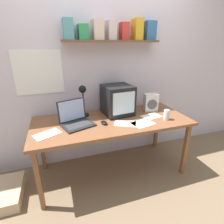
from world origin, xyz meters
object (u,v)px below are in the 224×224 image
at_px(computer_mouse, 104,123).
at_px(crt_monitor, 117,100).
at_px(printed_handout, 143,123).
at_px(loose_paper_near_laptop, 151,116).
at_px(corner_desk, 112,124).
at_px(laptop, 75,118).
at_px(desk_lamp, 83,96).
at_px(juice_glass, 166,115).
at_px(open_notebook, 47,134).
at_px(space_heater, 151,102).
at_px(loose_paper_near_monitor, 125,123).

bearing_deg(computer_mouse, crt_monitor, 45.07).
bearing_deg(printed_handout, loose_paper_near_laptop, 37.05).
xyz_separation_m(corner_desk, crt_monitor, (0.13, 0.17, 0.24)).
relative_size(laptop, desk_lamp, 1.01).
bearing_deg(juice_glass, open_notebook, 177.57).
height_order(computer_mouse, open_notebook, computer_mouse).
relative_size(desk_lamp, printed_handout, 1.41).
bearing_deg(open_notebook, juice_glass, -2.43).
relative_size(space_heater, loose_paper_near_laptop, 0.88).
bearing_deg(laptop, corner_desk, -20.87).
height_order(corner_desk, open_notebook, open_notebook).
height_order(space_heater, printed_handout, space_heater).
distance_m(computer_mouse, loose_paper_near_monitor, 0.24).
height_order(space_heater, loose_paper_near_laptop, space_heater).
height_order(juice_glass, space_heater, space_heater).
height_order(desk_lamp, juice_glass, desk_lamp).
height_order(corner_desk, computer_mouse, computer_mouse).
relative_size(corner_desk, open_notebook, 6.27).
relative_size(computer_mouse, open_notebook, 0.39).
bearing_deg(laptop, open_notebook, -171.32).
xyz_separation_m(corner_desk, space_heater, (0.59, 0.13, 0.17)).
distance_m(juice_glass, space_heater, 0.33).
xyz_separation_m(laptop, desk_lamp, (0.13, 0.18, 0.20)).
xyz_separation_m(loose_paper_near_laptop, printed_handout, (-0.20, -0.15, 0.00)).
bearing_deg(desk_lamp, loose_paper_near_laptop, -6.57).
relative_size(loose_paper_near_laptop, loose_paper_near_monitor, 0.91).
distance_m(desk_lamp, printed_handout, 0.77).
xyz_separation_m(desk_lamp, space_heater, (0.89, -0.07, -0.15)).
xyz_separation_m(crt_monitor, open_notebook, (-0.86, -0.31, -0.18)).
bearing_deg(juice_glass, laptop, 168.49).
distance_m(laptop, loose_paper_near_monitor, 0.56).
height_order(loose_paper_near_laptop, printed_handout, same).
xyz_separation_m(crt_monitor, printed_handout, (0.17, -0.38, -0.18)).
bearing_deg(crt_monitor, space_heater, -10.01).
height_order(juice_glass, open_notebook, juice_glass).
relative_size(open_notebook, loose_paper_near_monitor, 1.00).
bearing_deg(laptop, printed_handout, -35.74).
height_order(corner_desk, juice_glass, juice_glass).
xyz_separation_m(space_heater, printed_handout, (-0.29, -0.34, -0.11)).
relative_size(crt_monitor, desk_lamp, 0.97).
bearing_deg(crt_monitor, corner_desk, -132.72).
height_order(desk_lamp, printed_handout, desk_lamp).
bearing_deg(juice_glass, desk_lamp, 156.68).
xyz_separation_m(laptop, loose_paper_near_monitor, (0.54, -0.17, -0.07)).
bearing_deg(space_heater, laptop, -164.23).
bearing_deg(loose_paper_near_laptop, loose_paper_near_monitor, -166.98).
bearing_deg(laptop, space_heater, -12.04).
bearing_deg(crt_monitor, printed_handout, -70.89).
bearing_deg(laptop, loose_paper_near_monitor, -35.73).
distance_m(corner_desk, open_notebook, 0.75).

